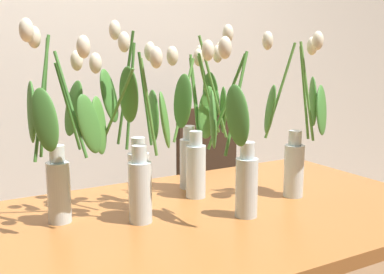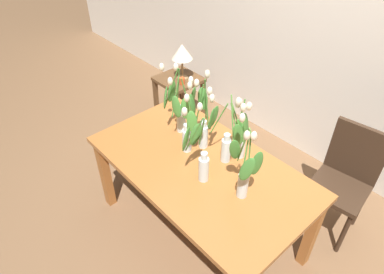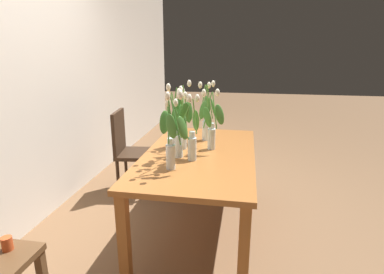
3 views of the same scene
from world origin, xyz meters
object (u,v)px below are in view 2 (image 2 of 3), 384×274
(table_lamp, at_px, (182,53))
(dining_chair, at_px, (345,176))
(pillar_candle, at_px, (182,81))
(tulip_vase_3, at_px, (179,107))
(tulip_vase_1, at_px, (244,172))
(tulip_vase_0, at_px, (200,157))
(tulip_vase_4, at_px, (240,139))
(dining_table, at_px, (200,173))
(tulip_vase_6, at_px, (230,136))
(tulip_vase_5, at_px, (203,122))
(tulip_vase_2, at_px, (187,130))
(side_table, at_px, (179,87))

(table_lamp, bearing_deg, dining_chair, -0.99)
(pillar_candle, bearing_deg, tulip_vase_3, -41.53)
(table_lamp, bearing_deg, tulip_vase_1, -29.28)
(tulip_vase_0, relative_size, tulip_vase_3, 0.93)
(tulip_vase_0, xyz_separation_m, tulip_vase_4, (0.04, 0.33, -0.01))
(tulip_vase_4, relative_size, dining_chair, 0.55)
(dining_table, relative_size, tulip_vase_6, 2.75)
(tulip_vase_3, relative_size, tulip_vase_5, 0.98)
(tulip_vase_5, xyz_separation_m, dining_chair, (0.81, 0.74, -0.43))
(dining_table, relative_size, tulip_vase_3, 2.77)
(tulip_vase_1, xyz_separation_m, dining_chair, (0.28, 0.90, -0.42))
(dining_table, bearing_deg, dining_chair, 53.16)
(tulip_vase_2, relative_size, tulip_vase_3, 0.88)
(tulip_vase_2, bearing_deg, pillar_candle, 141.37)
(tulip_vase_2, bearing_deg, table_lamp, 141.04)
(tulip_vase_6, relative_size, dining_chair, 0.62)
(tulip_vase_5, bearing_deg, table_lamp, 145.81)
(table_lamp, height_order, pillar_candle, table_lamp)
(tulip_vase_2, distance_m, table_lamp, 1.41)
(tulip_vase_4, height_order, side_table, tulip_vase_4)
(tulip_vase_4, xyz_separation_m, side_table, (-1.45, 0.66, -0.48))
(tulip_vase_5, relative_size, table_lamp, 1.48)
(tulip_vase_4, bearing_deg, tulip_vase_2, -146.96)
(dining_chair, bearing_deg, tulip_vase_5, -137.45)
(dining_table, relative_size, table_lamp, 4.02)
(tulip_vase_1, height_order, tulip_vase_2, tulip_vase_1)
(tulip_vase_1, height_order, pillar_candle, tulip_vase_1)
(dining_table, height_order, tulip_vase_5, tulip_vase_5)
(tulip_vase_5, bearing_deg, tulip_vase_4, 18.98)
(tulip_vase_0, bearing_deg, tulip_vase_1, 15.84)
(tulip_vase_2, distance_m, tulip_vase_6, 0.32)
(tulip_vase_5, distance_m, pillar_candle, 1.31)
(tulip_vase_1, height_order, tulip_vase_5, tulip_vase_5)
(tulip_vase_2, distance_m, tulip_vase_4, 0.37)
(tulip_vase_6, xyz_separation_m, pillar_candle, (-1.30, 0.68, -0.38))
(tulip_vase_1, distance_m, pillar_candle, 1.82)
(tulip_vase_1, xyz_separation_m, tulip_vase_3, (-0.77, 0.14, 0.02))
(tulip_vase_2, bearing_deg, tulip_vase_3, 155.81)
(tulip_vase_3, height_order, dining_chair, tulip_vase_3)
(tulip_vase_1, bearing_deg, tulip_vase_2, 175.31)
(tulip_vase_1, bearing_deg, tulip_vase_6, 148.75)
(dining_table, distance_m, dining_chair, 1.12)
(tulip_vase_6, bearing_deg, pillar_candle, 152.22)
(tulip_vase_0, xyz_separation_m, tulip_vase_1, (0.30, 0.08, 0.03))
(tulip_vase_0, relative_size, tulip_vase_6, 0.92)
(tulip_vase_6, bearing_deg, tulip_vase_0, -95.56)
(tulip_vase_0, distance_m, tulip_vase_3, 0.52)
(tulip_vase_5, height_order, tulip_vase_6, tulip_vase_5)
(tulip_vase_4, distance_m, dining_chair, 0.93)
(dining_chair, bearing_deg, tulip_vase_6, -127.33)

